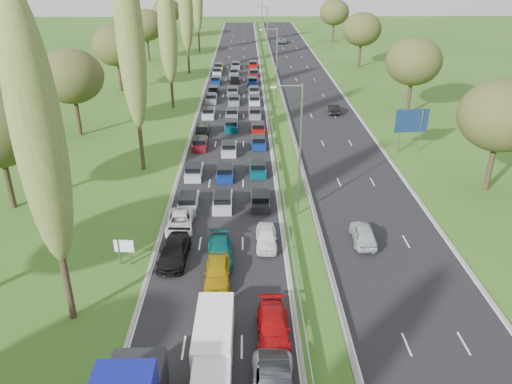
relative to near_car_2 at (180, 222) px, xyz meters
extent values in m
plane|color=#2D551A|center=(10.40, 39.54, -0.70)|extent=(260.00, 260.00, 0.00)
cube|color=black|center=(3.65, 42.04, -0.70)|extent=(10.50, 215.00, 0.04)
cube|color=black|center=(17.15, 42.04, -0.70)|extent=(10.50, 215.00, 0.04)
cube|color=gray|center=(9.25, 42.04, -0.15)|extent=(0.06, 215.00, 0.32)
cube|color=gray|center=(11.55, 42.04, -0.15)|extent=(0.06, 215.00, 0.32)
cylinder|color=gray|center=(10.40, 2.54, 5.30)|extent=(0.18, 0.18, 12.00)
cylinder|color=gray|center=(10.40, 37.54, 5.30)|extent=(0.18, 0.18, 12.00)
cylinder|color=gray|center=(10.40, 72.54, 5.30)|extent=(0.18, 0.18, 12.00)
cylinder|color=gray|center=(10.40, 107.54, 5.30)|extent=(0.18, 0.18, 12.00)
cylinder|color=#2D2116|center=(-5.60, -11.46, 2.90)|extent=(0.44, 0.44, 7.20)
ellipsoid|color=#54692D|center=(-5.60, -11.46, 11.70)|extent=(2.80, 2.80, 16.00)
cylinder|color=#2D2116|center=(-5.60, 13.54, 3.26)|extent=(0.44, 0.44, 7.92)
ellipsoid|color=#54692D|center=(-5.60, 13.54, 12.94)|extent=(2.80, 2.80, 17.60)
cylinder|color=#2D2116|center=(-5.60, 38.54, 2.54)|extent=(0.44, 0.44, 6.48)
ellipsoid|color=#54692D|center=(-5.60, 38.54, 10.46)|extent=(2.80, 2.80, 14.40)
cylinder|color=#2D2116|center=(-5.60, 63.54, 2.90)|extent=(0.44, 0.44, 7.20)
ellipsoid|color=#54692D|center=(-5.60, 63.54, 11.70)|extent=(2.80, 2.80, 16.00)
cylinder|color=#2D2116|center=(-5.60, 88.54, 3.26)|extent=(0.44, 0.44, 7.92)
cylinder|color=#2D2116|center=(-16.10, 4.54, 1.72)|extent=(0.56, 0.56, 4.84)
cylinder|color=#2D2116|center=(-16.10, 25.54, 1.72)|extent=(0.56, 0.56, 4.84)
ellipsoid|color=#38471E|center=(-16.10, 25.54, 7.00)|extent=(8.00, 8.00, 6.80)
cylinder|color=#2D2116|center=(-16.10, 49.54, 1.72)|extent=(0.56, 0.56, 4.84)
ellipsoid|color=#38471E|center=(-16.10, 49.54, 7.00)|extent=(8.00, 8.00, 6.80)
cylinder|color=#2D2116|center=(-16.10, 77.54, 1.72)|extent=(0.56, 0.56, 4.84)
ellipsoid|color=#38471E|center=(-16.10, 77.54, 7.00)|extent=(8.00, 8.00, 6.80)
cylinder|color=#2D2116|center=(-16.10, 109.54, 1.72)|extent=(0.56, 0.56, 4.84)
ellipsoid|color=#38471E|center=(-16.10, 109.54, 7.00)|extent=(8.00, 8.00, 6.80)
cylinder|color=#2D2116|center=(29.90, 7.54, 1.72)|extent=(0.56, 0.56, 4.84)
ellipsoid|color=#38471E|center=(29.90, 7.54, 7.00)|extent=(8.00, 8.00, 6.80)
cylinder|color=#2D2116|center=(29.90, 34.54, 1.72)|extent=(0.56, 0.56, 4.84)
ellipsoid|color=#38471E|center=(29.90, 34.54, 7.00)|extent=(8.00, 8.00, 6.80)
cylinder|color=#2D2116|center=(29.90, 69.54, 1.72)|extent=(0.56, 0.56, 4.84)
ellipsoid|color=#38471E|center=(29.90, 69.54, 7.00)|extent=(8.00, 8.00, 6.80)
cylinder|color=#2D2116|center=(29.90, 104.54, 1.72)|extent=(0.56, 0.56, 4.84)
ellipsoid|color=#38471E|center=(29.90, 104.54, 7.00)|extent=(8.00, 8.00, 6.80)
cube|color=#B2B7BC|center=(0.31, 4.13, -0.26)|extent=(1.75, 4.00, 0.80)
cube|color=#B2B7BC|center=(0.18, 11.48, -0.26)|extent=(1.75, 4.00, 0.80)
cube|color=#590F14|center=(0.10, 20.27, -0.26)|extent=(1.75, 4.00, 0.80)
cube|color=black|center=(0.01, 25.59, -0.26)|extent=(1.75, 4.00, 0.80)
cube|color=#B2B7BC|center=(0.28, 33.46, -0.26)|extent=(1.75, 4.00, 0.80)
cube|color=slate|center=(0.20, 41.80, -0.26)|extent=(1.75, 4.00, 0.80)
cube|color=black|center=(0.22, 47.03, -0.26)|extent=(1.75, 4.00, 0.80)
cube|color=navy|center=(0.18, 54.58, -0.26)|extent=(1.75, 4.00, 0.80)
cube|color=#B2B7BC|center=(0.09, 62.41, -0.26)|extent=(1.75, 4.00, 0.80)
cube|color=#BF990C|center=(0.17, 67.24, -0.26)|extent=(1.75, 4.00, 0.80)
cube|color=#B2B7BC|center=(3.52, 4.20, -0.26)|extent=(1.75, 4.00, 0.80)
cube|color=navy|center=(3.49, 11.15, -0.26)|extent=(1.75, 4.00, 0.80)
cube|color=#B2B7BC|center=(3.71, 18.49, -0.26)|extent=(1.75, 4.00, 0.80)
cube|color=#053F4C|center=(3.76, 27.47, -0.26)|extent=(1.75, 4.00, 0.80)
cube|color=slate|center=(3.72, 33.04, -0.26)|extent=(1.75, 4.00, 0.80)
cube|color=slate|center=(3.85, 40.63, -0.26)|extent=(1.75, 4.00, 0.80)
cube|color=slate|center=(3.51, 46.34, -0.26)|extent=(1.75, 4.00, 0.80)
cube|color=black|center=(3.73, 55.52, -0.26)|extent=(1.75, 4.00, 0.80)
cube|color=slate|center=(3.45, 61.63, -0.26)|extent=(1.75, 4.00, 0.80)
cube|color=slate|center=(3.68, 68.62, -0.26)|extent=(1.75, 4.00, 0.80)
cube|color=black|center=(7.03, 4.40, -0.26)|extent=(1.75, 4.00, 0.80)
cube|color=#053F4C|center=(6.98, 12.29, -0.26)|extent=(1.75, 4.00, 0.80)
cube|color=navy|center=(7.27, 20.73, -0.26)|extent=(1.75, 4.00, 0.80)
cube|color=#A50C0A|center=(7.35, 26.10, -0.26)|extent=(1.75, 4.00, 0.80)
cube|color=slate|center=(7.04, 33.24, -0.26)|extent=(1.75, 4.00, 0.80)
cube|color=silver|center=(7.08, 40.41, -0.26)|extent=(1.75, 4.00, 0.80)
cube|color=slate|center=(7.13, 46.57, -0.26)|extent=(1.75, 4.00, 0.80)
cube|color=navy|center=(6.99, 53.85, -0.26)|extent=(1.75, 4.00, 0.80)
cube|color=#590F14|center=(7.35, 60.88, -0.26)|extent=(1.75, 4.00, 0.80)
cube|color=#A50C0A|center=(7.31, 69.53, -0.26)|extent=(1.75, 4.00, 0.80)
imported|color=white|center=(0.00, 0.00, 0.00)|extent=(2.51, 4.98, 1.35)
imported|color=black|center=(0.15, -4.80, 0.07)|extent=(2.37, 5.25, 1.49)
imported|color=#055554|center=(3.67, -4.77, 0.00)|extent=(2.21, 4.78, 1.35)
imported|color=#AC880B|center=(3.63, -7.58, 0.09)|extent=(1.83, 4.52, 1.54)
imported|color=#A80A0D|center=(7.33, -13.58, 0.04)|extent=(2.03, 4.94, 1.43)
imported|color=white|center=(7.33, -2.78, 0.03)|extent=(1.73, 4.18, 1.42)
imported|color=#AEB5B8|center=(15.29, -2.43, 0.08)|extent=(1.96, 4.48, 1.50)
imported|color=black|center=(18.94, 34.98, 0.02)|extent=(1.83, 4.35, 1.40)
imported|color=slate|center=(15.59, 102.36, 0.08)|extent=(2.57, 5.45, 1.51)
cube|color=black|center=(0.11, -18.53, 0.87)|extent=(2.73, 2.46, 2.20)
cube|color=white|center=(3.87, -17.16, 0.37)|extent=(2.00, 4.99, 2.00)
cube|color=black|center=(3.87, -14.97, 0.27)|extent=(1.95, 0.80, 1.60)
cylinder|color=black|center=(3.02, -15.56, -0.34)|extent=(0.25, 0.68, 0.68)
cube|color=white|center=(3.78, -14.73, 0.46)|extent=(2.17, 5.42, 2.17)
cube|color=black|center=(3.78, -12.35, 0.36)|extent=(2.12, 0.87, 1.74)
cylinder|color=black|center=(2.86, -13.00, -0.31)|extent=(0.27, 0.74, 0.74)
cylinder|color=black|center=(4.70, -16.47, -0.31)|extent=(0.27, 0.74, 0.74)
cylinder|color=gray|center=(-3.90, -5.31, 0.35)|extent=(0.16, 0.16, 2.10)
cylinder|color=gray|center=(-3.10, -5.31, 0.35)|extent=(0.16, 0.16, 2.10)
cube|color=white|center=(-3.50, -5.31, 0.90)|extent=(1.50, 0.22, 1.00)
cylinder|color=gray|center=(24.10, 18.61, 1.90)|extent=(0.16, 0.16, 5.20)
cylinder|color=gray|center=(26.50, 18.61, 1.90)|extent=(0.16, 0.16, 5.20)
cube|color=navy|center=(25.30, 18.61, 3.10)|extent=(3.99, 0.43, 2.80)
camera|label=1|loc=(5.79, -37.63, 20.59)|focal=35.00mm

